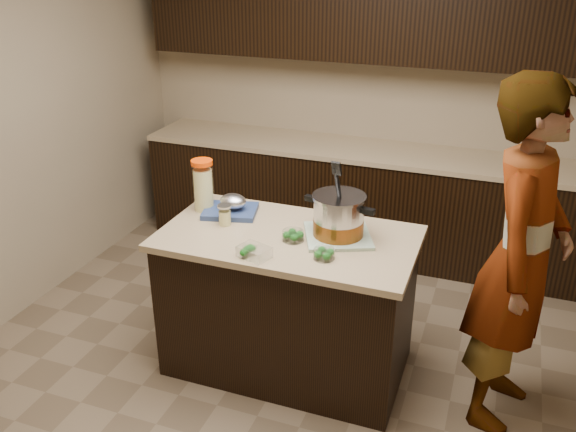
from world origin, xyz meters
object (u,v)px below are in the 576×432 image
stock_pot (339,218)px  person (521,259)px  island (288,302)px  lemonade_pitcher (203,187)px

stock_pot → person: 0.97m
island → lemonade_pitcher: bearing=165.6°
stock_pot → island: bearing=-155.0°
lemonade_pitcher → person: person is taller
island → person: bearing=2.5°
stock_pot → lemonade_pitcher: size_ratio=1.33×
island → person: person is taller
stock_pot → person: person is taller
island → stock_pot: bearing=14.8°
island → person: (1.24, 0.05, 0.50)m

